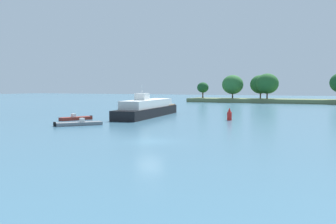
{
  "coord_description": "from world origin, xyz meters",
  "views": [
    {
      "loc": [
        17.02,
        -32.59,
        5.01
      ],
      "look_at": [
        -8.49,
        22.13,
        1.2
      ],
      "focal_mm": 43.21,
      "sensor_mm": 36.0,
      "label": 1
    }
  ],
  "objects_px": {
    "fishing_skiff": "(79,124)",
    "channel_buoy_red": "(229,115)",
    "small_motorboat": "(76,118)",
    "white_riverboat": "(148,109)"
  },
  "relations": [
    {
      "from": "white_riverboat",
      "to": "small_motorboat",
      "type": "height_order",
      "value": "white_riverboat"
    },
    {
      "from": "small_motorboat",
      "to": "channel_buoy_red",
      "type": "bearing_deg",
      "value": 23.74
    },
    {
      "from": "small_motorboat",
      "to": "fishing_skiff",
      "type": "relative_size",
      "value": 0.92
    },
    {
      "from": "small_motorboat",
      "to": "channel_buoy_red",
      "type": "xyz_separation_m",
      "value": [
        21.01,
        9.24,
        0.56
      ]
    },
    {
      "from": "small_motorboat",
      "to": "fishing_skiff",
      "type": "height_order",
      "value": "small_motorboat"
    },
    {
      "from": "white_riverboat",
      "to": "small_motorboat",
      "type": "xyz_separation_m",
      "value": [
        -6.44,
        -10.89,
        -1.07
      ]
    },
    {
      "from": "fishing_skiff",
      "to": "channel_buoy_red",
      "type": "distance_m",
      "value": 22.14
    },
    {
      "from": "white_riverboat",
      "to": "channel_buoy_red",
      "type": "distance_m",
      "value": 14.67
    },
    {
      "from": "white_riverboat",
      "to": "fishing_skiff",
      "type": "height_order",
      "value": "white_riverboat"
    },
    {
      "from": "small_motorboat",
      "to": "fishing_skiff",
      "type": "distance_m",
      "value": 8.68
    }
  ]
}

